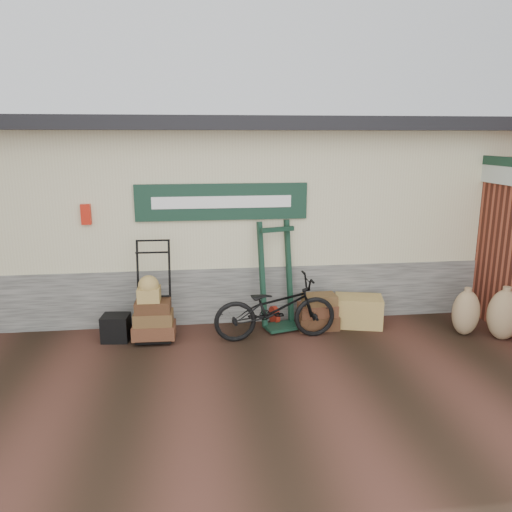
{
  "coord_description": "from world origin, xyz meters",
  "views": [
    {
      "loc": [
        -0.73,
        -6.54,
        2.91
      ],
      "look_at": [
        0.21,
        0.9,
        1.11
      ],
      "focal_mm": 35.0,
      "sensor_mm": 36.0,
      "label": 1
    }
  ],
  "objects_px": {
    "bicycle": "(275,305)",
    "wicker_hamper": "(358,311)",
    "black_trunk": "(116,328)",
    "porter_trolley": "(154,289)",
    "green_barrow": "(277,276)",
    "suitcase_stack": "(317,311)"
  },
  "relations": [
    {
      "from": "bicycle",
      "to": "wicker_hamper",
      "type": "bearing_deg",
      "value": -78.25
    },
    {
      "from": "black_trunk",
      "to": "bicycle",
      "type": "relative_size",
      "value": 0.21
    },
    {
      "from": "wicker_hamper",
      "to": "black_trunk",
      "type": "height_order",
      "value": "wicker_hamper"
    },
    {
      "from": "porter_trolley",
      "to": "wicker_hamper",
      "type": "bearing_deg",
      "value": 3.37
    },
    {
      "from": "bicycle",
      "to": "green_barrow",
      "type": "bearing_deg",
      "value": -15.35
    },
    {
      "from": "suitcase_stack",
      "to": "black_trunk",
      "type": "relative_size",
      "value": 1.63
    },
    {
      "from": "green_barrow",
      "to": "bicycle",
      "type": "height_order",
      "value": "green_barrow"
    },
    {
      "from": "wicker_hamper",
      "to": "porter_trolley",
      "type": "bearing_deg",
      "value": -178.58
    },
    {
      "from": "porter_trolley",
      "to": "suitcase_stack",
      "type": "distance_m",
      "value": 2.52
    },
    {
      "from": "suitcase_stack",
      "to": "bicycle",
      "type": "distance_m",
      "value": 0.82
    },
    {
      "from": "black_trunk",
      "to": "bicycle",
      "type": "distance_m",
      "value": 2.35
    },
    {
      "from": "wicker_hamper",
      "to": "bicycle",
      "type": "xyz_separation_m",
      "value": [
        -1.39,
        -0.36,
        0.29
      ]
    },
    {
      "from": "porter_trolley",
      "to": "bicycle",
      "type": "height_order",
      "value": "porter_trolley"
    },
    {
      "from": "green_barrow",
      "to": "wicker_hamper",
      "type": "bearing_deg",
      "value": -20.97
    },
    {
      "from": "porter_trolley",
      "to": "green_barrow",
      "type": "bearing_deg",
      "value": 7.79
    },
    {
      "from": "porter_trolley",
      "to": "suitcase_stack",
      "type": "relative_size",
      "value": 2.36
    },
    {
      "from": "suitcase_stack",
      "to": "wicker_hamper",
      "type": "relative_size",
      "value": 0.87
    },
    {
      "from": "green_barrow",
      "to": "black_trunk",
      "type": "height_order",
      "value": "green_barrow"
    },
    {
      "from": "green_barrow",
      "to": "wicker_hamper",
      "type": "xyz_separation_m",
      "value": [
        1.28,
        -0.11,
        -0.59
      ]
    },
    {
      "from": "porter_trolley",
      "to": "bicycle",
      "type": "distance_m",
      "value": 1.79
    },
    {
      "from": "green_barrow",
      "to": "bicycle",
      "type": "relative_size",
      "value": 0.92
    },
    {
      "from": "suitcase_stack",
      "to": "bicycle",
      "type": "height_order",
      "value": "bicycle"
    }
  ]
}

